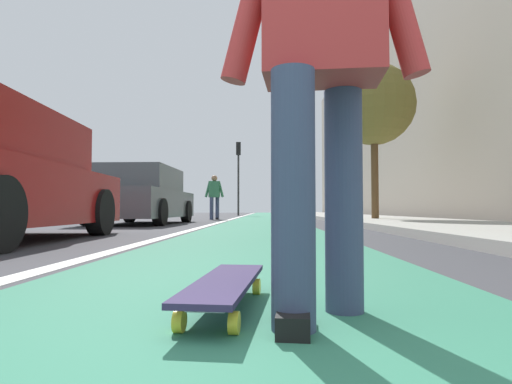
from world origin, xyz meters
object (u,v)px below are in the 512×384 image
(skateboard, at_px, (225,285))
(skater_person, at_px, (321,47))
(pedestrian_distant, at_px, (214,194))
(street_tree_mid, at_px, (374,105))
(parked_car_mid, at_px, (143,197))
(traffic_light, at_px, (238,165))

(skateboard, bearing_deg, skater_person, -113.28)
(skateboard, distance_m, pedestrian_distant, 14.35)
(street_tree_mid, relative_size, pedestrian_distant, 2.74)
(parked_car_mid, relative_size, street_tree_mid, 1.00)
(skater_person, bearing_deg, parked_car_mid, 19.95)
(skateboard, xyz_separation_m, skater_person, (-0.15, -0.35, 0.84))
(skater_person, bearing_deg, street_tree_mid, -15.23)
(parked_car_mid, height_order, street_tree_mid, street_tree_mid)
(parked_car_mid, height_order, pedestrian_distant, pedestrian_distant)
(traffic_light, bearing_deg, skateboard, -176.21)
(parked_car_mid, bearing_deg, skater_person, -160.05)
(pedestrian_distant, bearing_deg, parked_car_mid, 164.94)
(skater_person, bearing_deg, traffic_light, 4.57)
(skateboard, height_order, skater_person, skater_person)
(traffic_light, bearing_deg, parked_car_mid, 174.41)
(skater_person, height_order, traffic_light, traffic_light)
(skateboard, bearing_deg, parked_car_mid, 18.37)
(skateboard, relative_size, parked_car_mid, 0.19)
(parked_car_mid, relative_size, pedestrian_distant, 2.73)
(street_tree_mid, height_order, pedestrian_distant, street_tree_mid)
(skateboard, relative_size, skater_person, 0.52)
(skateboard, height_order, traffic_light, traffic_light)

